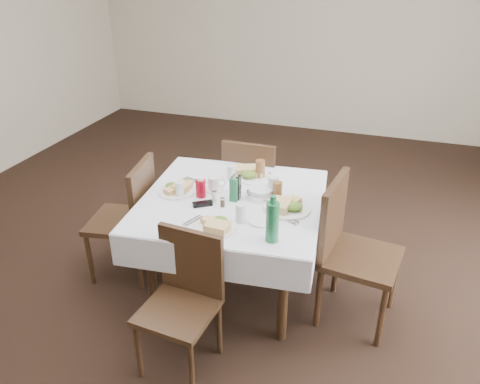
{
  "coord_description": "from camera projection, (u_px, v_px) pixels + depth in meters",
  "views": [
    {
      "loc": [
        1.15,
        -2.89,
        2.27
      ],
      "look_at": [
        0.26,
        -0.19,
        0.8
      ],
      "focal_mm": 35.0,
      "sensor_mm": 36.0,
      "label": 1
    }
  ],
  "objects": [
    {
      "name": "room_shell",
      "position": [
        211.0,
        48.0,
        3.02
      ],
      "size": [
        6.04,
        7.04,
        2.8
      ],
      "color": "beige",
      "rests_on": "ground"
    },
    {
      "name": "chair_west",
      "position": [
        131.0,
        213.0,
        3.47
      ],
      "size": [
        0.51,
        0.51,
        0.94
      ],
      "color": "black",
      "rests_on": "ground"
    },
    {
      "name": "chair_east",
      "position": [
        348.0,
        244.0,
        3.04
      ],
      "size": [
        0.54,
        0.54,
        1.0
      ],
      "color": "black",
      "rests_on": "ground"
    },
    {
      "name": "coffee_mug",
      "position": [
        215.0,
        184.0,
        3.29
      ],
      "size": [
        0.15,
        0.14,
        0.1
      ],
      "color": "white",
      "rests_on": "dining_table"
    },
    {
      "name": "bread_basket",
      "position": [
        261.0,
        192.0,
        3.21
      ],
      "size": [
        0.2,
        0.2,
        0.07
      ],
      "color": "silver",
      "rests_on": "dining_table"
    },
    {
      "name": "sugar_caddy",
      "position": [
        272.0,
        208.0,
        3.02
      ],
      "size": [
        0.12,
        0.09,
        0.05
      ],
      "color": "white",
      "rests_on": "dining_table"
    },
    {
      "name": "water_e",
      "position": [
        273.0,
        186.0,
        3.21
      ],
      "size": [
        0.08,
        0.08,
        0.14
      ],
      "color": "silver",
      "rests_on": "dining_table"
    },
    {
      "name": "dining_table",
      "position": [
        232.0,
        209.0,
        3.24
      ],
      "size": [
        1.33,
        1.33,
        0.76
      ],
      "color": "black",
      "rests_on": "ground"
    },
    {
      "name": "sunglasses",
      "position": [
        203.0,
        204.0,
        3.1
      ],
      "size": [
        0.13,
        0.11,
        0.03
      ],
      "color": "black",
      "rests_on": "dining_table"
    },
    {
      "name": "oil_cruet_green",
      "position": [
        234.0,
        188.0,
        3.13
      ],
      "size": [
        0.05,
        0.05,
        0.21
      ],
      "color": "#206C41",
      "rests_on": "dining_table"
    },
    {
      "name": "meal_south",
      "position": [
        216.0,
        225.0,
        2.84
      ],
      "size": [
        0.27,
        0.27,
        0.06
      ],
      "color": "white",
      "rests_on": "dining_table"
    },
    {
      "name": "side_plate_b",
      "position": [
        262.0,
        220.0,
        2.93
      ],
      "size": [
        0.18,
        0.18,
        0.01
      ],
      "color": "white",
      "rests_on": "dining_table"
    },
    {
      "name": "chair_south",
      "position": [
        184.0,
        292.0,
        2.73
      ],
      "size": [
        0.44,
        0.44,
        0.86
      ],
      "color": "black",
      "rests_on": "ground"
    },
    {
      "name": "meal_north",
      "position": [
        249.0,
        174.0,
        3.5
      ],
      "size": [
        0.3,
        0.3,
        0.06
      ],
      "color": "white",
      "rests_on": "dining_table"
    },
    {
      "name": "cutlery_s",
      "position": [
        193.0,
        221.0,
        2.93
      ],
      "size": [
        0.09,
        0.16,
        0.01
      ],
      "color": "silver",
      "rests_on": "dining_table"
    },
    {
      "name": "pepper_shaker",
      "position": [
        222.0,
        202.0,
        3.08
      ],
      "size": [
        0.03,
        0.03,
        0.07
      ],
      "color": "#3F311F",
      "rests_on": "dining_table"
    },
    {
      "name": "oil_cruet_dark",
      "position": [
        236.0,
        186.0,
        3.16
      ],
      "size": [
        0.05,
        0.05,
        0.22
      ],
      "color": "black",
      "rests_on": "dining_table"
    },
    {
      "name": "side_plate_a",
      "position": [
        214.0,
        179.0,
        3.45
      ],
      "size": [
        0.15,
        0.15,
        0.01
      ],
      "color": "white",
      "rests_on": "dining_table"
    },
    {
      "name": "chair_north",
      "position": [
        252.0,
        184.0,
        3.93
      ],
      "size": [
        0.44,
        0.44,
        0.93
      ],
      "color": "black",
      "rests_on": "ground"
    },
    {
      "name": "iced_tea_b",
      "position": [
        277.0,
        191.0,
        3.15
      ],
      "size": [
        0.06,
        0.06,
        0.13
      ],
      "color": "brown",
      "rests_on": "dining_table"
    },
    {
      "name": "meal_west",
      "position": [
        177.0,
        189.0,
        3.28
      ],
      "size": [
        0.26,
        0.26,
        0.06
      ],
      "color": "white",
      "rests_on": "dining_table"
    },
    {
      "name": "water_n",
      "position": [
        232.0,
        173.0,
        3.44
      ],
      "size": [
        0.06,
        0.06,
        0.11
      ],
      "color": "silver",
      "rests_on": "dining_table"
    },
    {
      "name": "salt_shaker",
      "position": [
        214.0,
        197.0,
        3.14
      ],
      "size": [
        0.03,
        0.03,
        0.08
      ],
      "color": "white",
      "rests_on": "dining_table"
    },
    {
      "name": "cutlery_w",
      "position": [
        194.0,
        181.0,
        3.43
      ],
      "size": [
        0.19,
        0.1,
        0.01
      ],
      "color": "silver",
      "rests_on": "dining_table"
    },
    {
      "name": "ground_plane",
      "position": [
        217.0,
        264.0,
        3.8
      ],
      "size": [
        7.0,
        7.0,
        0.0
      ],
      "primitive_type": "plane",
      "color": "black"
    },
    {
      "name": "water_w",
      "position": [
        180.0,
        190.0,
        3.19
      ],
      "size": [
        0.06,
        0.06,
        0.11
      ],
      "color": "silver",
      "rests_on": "dining_table"
    },
    {
      "name": "meal_east",
      "position": [
        287.0,
        206.0,
        3.05
      ],
      "size": [
        0.31,
        0.31,
        0.07
      ],
      "color": "white",
      "rests_on": "dining_table"
    },
    {
      "name": "ketchup_bottle",
      "position": [
        201.0,
        187.0,
        3.19
      ],
      "size": [
        0.07,
        0.07,
        0.15
      ],
      "color": "#980315",
      "rests_on": "dining_table"
    },
    {
      "name": "water_s",
      "position": [
        241.0,
        213.0,
        2.9
      ],
      "size": [
        0.07,
        0.07,
        0.12
      ],
      "color": "silver",
      "rests_on": "dining_table"
    },
    {
      "name": "green_bottle",
      "position": [
        272.0,
        221.0,
        2.68
      ],
      "size": [
        0.08,
        0.08,
        0.29
      ],
      "color": "#206C41",
      "rests_on": "dining_table"
    },
    {
      "name": "iced_tea_a",
      "position": [
        260.0,
        170.0,
        3.45
      ],
      "size": [
        0.07,
        0.07,
        0.14
      ],
      "color": "brown",
      "rests_on": "dining_table"
    },
    {
      "name": "cutlery_n",
      "position": [
        267.0,
        177.0,
        3.5
      ],
      "size": [
        0.06,
        0.16,
        0.01
      ],
      "color": "silver",
      "rests_on": "dining_table"
    },
    {
      "name": "cutlery_e",
      "position": [
        285.0,
        219.0,
        2.95
      ],
      "size": [
        0.2,
        0.13,
        0.01
      ],
      "color": "silver",
      "rests_on": "dining_table"
    }
  ]
}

